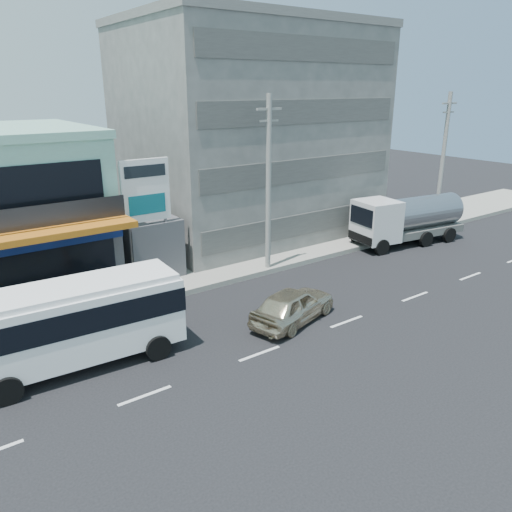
{
  "coord_description": "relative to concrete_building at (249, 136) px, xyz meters",
  "views": [
    {
      "loc": [
        -10.6,
        -14.49,
        10.33
      ],
      "look_at": [
        3.33,
        4.88,
        2.2
      ],
      "focal_mm": 35.0,
      "sensor_mm": 36.0,
      "label": 1
    }
  ],
  "objects": [
    {
      "name": "sedan",
      "position": [
        -7.0,
        -13.5,
        -6.18
      ],
      "size": [
        5.15,
        3.16,
        1.64
      ],
      "primitive_type": "imported",
      "rotation": [
        0.0,
        0.0,
        1.85
      ],
      "color": "beige",
      "rests_on": "ground"
    },
    {
      "name": "billboard",
      "position": [
        -10.5,
        -5.8,
        -2.07
      ],
      "size": [
        2.6,
        0.18,
        6.9
      ],
      "color": "gray",
      "rests_on": "ground"
    },
    {
      "name": "utility_pole_near",
      "position": [
        -4.0,
        -7.6,
        -1.85
      ],
      "size": [
        1.6,
        0.3,
        10.0
      ],
      "color": "#999993",
      "rests_on": "ground"
    },
    {
      "name": "tanker_truck",
      "position": [
        6.96,
        -8.64,
        -5.24
      ],
      "size": [
        8.59,
        3.71,
        3.28
      ],
      "color": "silver",
      "rests_on": "ground"
    },
    {
      "name": "motorcycle_rider",
      "position": [
        -14.0,
        -9.34,
        -6.31
      ],
      "size": [
        1.72,
        1.04,
        2.09
      ],
      "color": "#4E0B18",
      "rests_on": "ground"
    },
    {
      "name": "minibus",
      "position": [
        -16.17,
        -11.59,
        -5.0
      ],
      "size": [
        8.13,
        3.14,
        3.35
      ],
      "color": "white",
      "rests_on": "ground"
    },
    {
      "name": "ground",
      "position": [
        -10.0,
        -15.0,
        -7.0
      ],
      "size": [
        120.0,
        120.0,
        0.0
      ],
      "primitive_type": "plane",
      "color": "black",
      "rests_on": "ground"
    },
    {
      "name": "concrete_building",
      "position": [
        0.0,
        0.0,
        0.0
      ],
      "size": [
        16.0,
        12.0,
        14.0
      ],
      "primitive_type": "cube",
      "color": "gray",
      "rests_on": "ground"
    },
    {
      "name": "utility_pole_far",
      "position": [
        12.0,
        -7.6,
        -1.85
      ],
      "size": [
        1.6,
        0.3,
        10.0
      ],
      "color": "#999993",
      "rests_on": "ground"
    },
    {
      "name": "sidewalk",
      "position": [
        -5.0,
        -5.5,
        -6.85
      ],
      "size": [
        70.0,
        5.0,
        0.3
      ],
      "primitive_type": "cube",
      "color": "gray",
      "rests_on": "ground"
    },
    {
      "name": "satellite_dish",
      "position": [
        -10.0,
        -4.0,
        -3.42
      ],
      "size": [
        1.5,
        1.5,
        0.15
      ],
      "primitive_type": "cylinder",
      "color": "slate",
      "rests_on": "gap_structure"
    },
    {
      "name": "gap_structure",
      "position": [
        -10.0,
        -3.0,
        -5.25
      ],
      "size": [
        3.0,
        6.0,
        3.5
      ],
      "primitive_type": "cube",
      "color": "#424146",
      "rests_on": "ground"
    }
  ]
}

